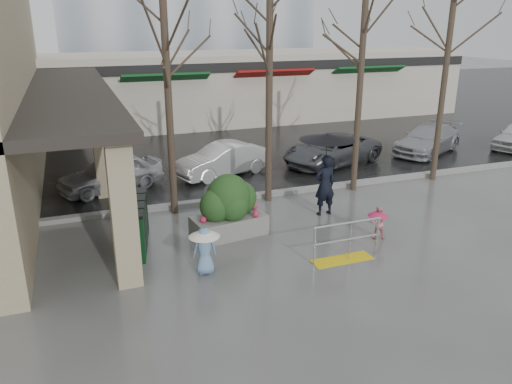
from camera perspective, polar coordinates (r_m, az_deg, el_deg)
ground at (r=13.40m, az=2.38°, el=-6.48°), size 120.00×120.00×0.00m
street_asphalt at (r=33.96m, az=-12.31°, el=8.79°), size 120.00×36.00×0.01m
curb at (r=16.85m, az=-2.89°, el=-0.76°), size 120.00×0.30×0.15m
canopy_slab at (r=19.25m, az=-20.95°, el=11.40°), size 2.80×18.00×0.25m
pillar_front at (r=11.39m, az=-14.88°, el=-2.28°), size 0.55×0.55×3.50m
pillar_back at (r=17.61m, az=-17.25°, el=4.97°), size 0.55×0.55×3.50m
storefront_row at (r=30.10m, az=-7.54°, el=11.67°), size 34.00×6.74×4.00m
handrail at (r=12.84m, az=10.14°, el=-6.11°), size 1.90×0.50×1.03m
tree_west at (r=15.00m, az=-10.32°, el=16.12°), size 3.20×3.20×6.80m
tree_midwest at (r=15.90m, az=1.57°, el=17.08°), size 3.20×3.20×7.00m
tree_mideast at (r=17.42m, az=12.06°, el=15.63°), size 3.20×3.20×6.50m
tree_east at (r=19.49m, az=21.30°, el=16.65°), size 3.20×3.20×7.20m
woman at (r=15.32m, az=7.99°, el=3.23°), size 1.69×1.69×2.61m
child_pink at (r=14.19m, az=13.73°, el=-3.12°), size 0.57×0.57×0.94m
child_blue at (r=11.92m, az=-5.89°, el=-6.12°), size 0.75×0.75×1.18m
planter at (r=13.94m, az=-3.13°, el=-1.64°), size 2.17×1.29×1.79m
news_boxes at (r=13.68m, az=-13.47°, el=-3.52°), size 0.95×2.36×1.29m
car_a at (r=18.48m, az=-16.25°, el=2.09°), size 3.98×2.66×1.26m
car_b at (r=19.52m, az=-3.79°, el=3.70°), size 4.05×2.41×1.26m
car_c at (r=21.27m, az=8.66°, el=4.80°), size 4.97×3.44×1.26m
car_d at (r=24.23m, az=19.05°, el=5.72°), size 4.66×3.59×1.26m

